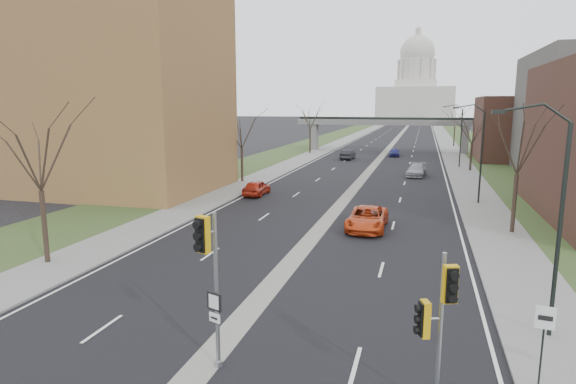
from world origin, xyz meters
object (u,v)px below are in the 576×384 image
at_px(speed_limit_sign, 544,332).
at_px(car_right_mid, 416,170).
at_px(car_right_near, 367,218).
at_px(signal_pole_right, 438,312).
at_px(signal_pole_median, 209,263).
at_px(car_left_far, 348,155).
at_px(car_right_far, 394,152).
at_px(car_left_near, 257,188).

bearing_deg(speed_limit_sign, car_right_mid, 102.21).
bearing_deg(car_right_near, speed_limit_sign, -67.83).
distance_m(signal_pole_right, car_right_mid, 48.18).
relative_size(signal_pole_median, car_left_far, 1.11).
relative_size(car_right_near, car_right_far, 1.35).
height_order(car_left_far, car_right_mid, car_left_far).
distance_m(car_right_mid, car_right_far, 23.67).
relative_size(car_left_near, car_right_mid, 0.86).
xyz_separation_m(car_left_near, car_right_far, (10.76, 40.71, -0.04)).
bearing_deg(signal_pole_median, signal_pole_right, 16.69).
bearing_deg(signal_pole_right, car_right_mid, 71.14).
bearing_deg(car_left_far, car_left_near, 87.52).
distance_m(signal_pole_right, car_left_far, 65.62).
bearing_deg(car_right_far, signal_pole_right, -87.98).
distance_m(car_left_far, car_right_mid, 19.69).
bearing_deg(car_right_near, car_left_near, 139.39).
xyz_separation_m(car_right_near, car_right_mid, (2.90, 27.65, -0.04)).
relative_size(car_right_near, car_right_mid, 1.10).
bearing_deg(signal_pole_median, car_left_near, 126.70).
relative_size(speed_limit_sign, car_right_far, 0.62).
height_order(signal_pole_median, car_right_mid, signal_pole_median).
bearing_deg(signal_pole_right, car_left_far, 80.45).
relative_size(signal_pole_right, car_right_far, 1.13).
relative_size(car_left_near, car_right_far, 1.06).
bearing_deg(car_right_far, car_right_mid, -82.38).
xyz_separation_m(signal_pole_right, car_left_near, (-16.15, 30.71, -2.35)).
bearing_deg(car_left_near, signal_pole_right, 117.31).
relative_size(signal_pole_right, car_left_near, 1.07).
height_order(signal_pole_right, car_right_far, signal_pole_right).
bearing_deg(car_left_far, car_right_far, -130.89).
distance_m(signal_pole_median, car_left_far, 64.29).
bearing_deg(signal_pole_median, car_right_near, 101.98).
bearing_deg(car_right_mid, signal_pole_right, -82.92).
relative_size(car_left_far, car_right_near, 0.84).
bearing_deg(car_right_near, car_right_far, 91.40).
bearing_deg(car_right_near, car_left_far, 100.59).
xyz_separation_m(car_right_near, car_right_far, (-1.17, 50.97, -0.07)).
bearing_deg(car_left_far, signal_pole_right, 104.79).
xyz_separation_m(car_left_near, car_right_near, (11.93, -10.26, 0.03)).
height_order(car_left_far, car_right_near, car_right_near).
distance_m(signal_pole_right, speed_limit_sign, 4.04).
distance_m(signal_pole_median, car_right_near, 20.46).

